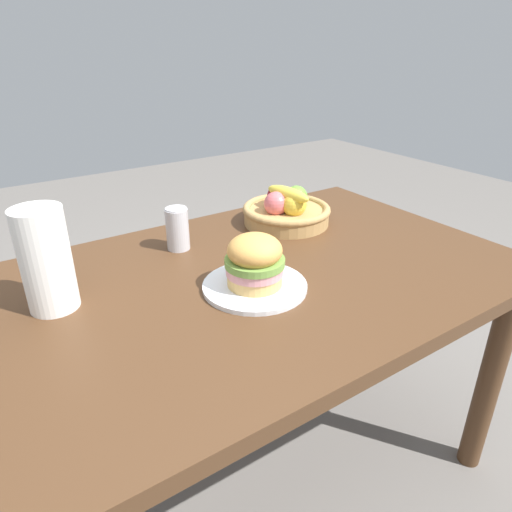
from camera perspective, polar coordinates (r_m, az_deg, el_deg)
The scene contains 7 objects.
ground_plane at distance 1.70m, azimuth 0.31°, elevation -24.96°, with size 8.00×8.00×0.00m, color slate.
dining_table at distance 1.27m, azimuth 0.38°, elevation -5.99°, with size 1.40×0.90×0.75m.
plate at distance 1.14m, azimuth -0.16°, elevation -3.75°, with size 0.26×0.26×0.01m, color white.
sandwich at distance 1.10m, azimuth -0.16°, elevation -0.58°, with size 0.15×0.15×0.13m.
soda_can at distance 1.34m, azimuth -9.74°, elevation 3.36°, with size 0.07×0.07×0.13m.
fruit_basket at distance 1.52m, azimuth 3.80°, elevation 5.75°, with size 0.29×0.29×0.14m.
paper_towel_roll at distance 1.11m, azimuth -24.69°, elevation -0.46°, with size 0.11×0.11×0.24m, color white.
Camera 1 is at (-0.61, -0.89, 1.31)m, focal length 32.17 mm.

